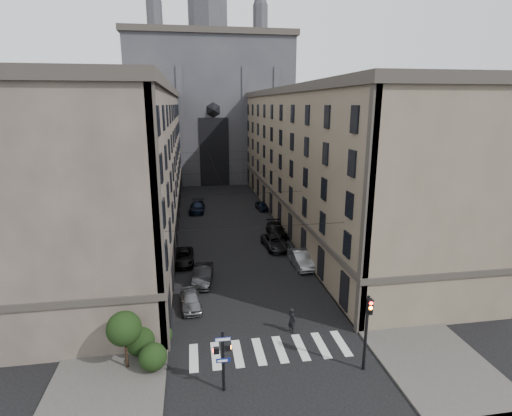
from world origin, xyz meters
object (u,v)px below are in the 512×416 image
car_left_near (191,300)px  car_left_midfar (183,257)px  car_left_midnear (203,275)px  car_right_midfar (276,230)px  pedestrian_signal_left (223,356)px  car_left_far (197,207)px  traffic_light_right (367,325)px  car_right_near (301,259)px  pedestrian (292,320)px  gothic_tower (210,99)px  car_right_far (262,206)px  car_right_midnear (275,242)px

car_left_near → car_left_midfar: car_left_midfar is taller
car_left_midnear → car_right_midfar: bearing=59.3°
car_left_midnear → pedestrian_signal_left: bearing=-80.3°
car_left_midnear → car_left_far: bearing=97.1°
traffic_light_right → car_right_midfar: traffic_light_right is taller
car_right_near → car_left_midfar: bearing=164.5°
car_left_near → car_right_near: bearing=26.9°
car_left_midfar → pedestrian: (8.28, -14.96, 0.27)m
pedestrian_signal_left → car_left_far: bearing=90.9°
car_left_midfar → car_left_far: size_ratio=0.92×
traffic_light_right → car_right_midfar: 27.67m
gothic_tower → car_right_midfar: gothic_tower is taller
car_left_near → gothic_tower: bearing=80.6°
pedestrian_signal_left → car_left_midfar: size_ratio=0.78×
car_left_near → pedestrian_signal_left: bearing=-84.4°
traffic_light_right → car_left_near: bearing=137.4°
pedestrian_signal_left → car_right_near: bearing=61.1°
car_left_near → pedestrian: (7.48, -4.99, 0.27)m
car_left_far → car_right_far: bearing=2.9°
pedestrian_signal_left → car_right_near: (9.71, 17.60, -1.50)m
gothic_tower → car_right_midfar: (5.72, -45.48, -17.01)m
car_left_midfar → pedestrian: size_ratio=2.61×
car_left_near → car_left_midnear: car_left_midnear is taller
gothic_tower → car_right_midfar: size_ratio=10.69×
gothic_tower → pedestrian_signal_left: gothic_tower is taller
gothic_tower → car_left_far: size_ratio=10.43×
traffic_light_right → car_right_midnear: (-0.99, 22.91, -2.54)m
pedestrian_signal_left → car_right_near: pedestrian_signal_left is taller
gothic_tower → pedestrian: (2.09, -67.92, -16.82)m
car_left_near → car_right_midfar: size_ratio=0.77×
pedestrian_signal_left → car_left_near: bearing=100.1°
traffic_light_right → pedestrian: traffic_light_right is taller
pedestrian_signal_left → car_right_midnear: bearing=70.8°
car_left_near → car_right_far: car_left_near is taller
car_left_midnear → car_left_far: 26.38m
car_left_midfar → pedestrian: 17.10m
gothic_tower → car_right_midnear: (4.61, -50.13, -17.05)m
traffic_light_right → car_left_midnear: (-9.80, 14.79, -2.49)m
car_right_midnear → car_right_far: 17.91m
car_right_near → car_right_midfar: 10.39m
traffic_light_right → car_right_midfar: bearing=89.7°
car_right_far → traffic_light_right: bearing=-97.1°
car_left_near → car_left_midfar: 10.01m
car_right_near → car_right_far: size_ratio=1.27×
pedestrian → car_left_midfar: bearing=4.0°
traffic_light_right → car_right_midnear: bearing=92.5°
gothic_tower → car_right_midnear: bearing=-84.7°
pedestrian_signal_left → car_left_near: (-1.87, 10.53, -1.61)m
car_left_far → car_right_midnear: 20.27m
traffic_light_right → car_right_far: (0.60, 40.75, -2.62)m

